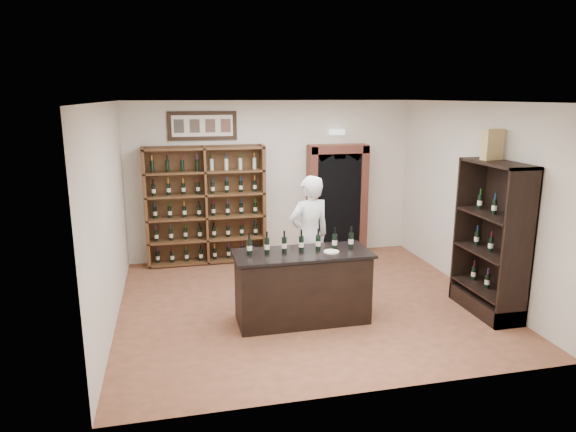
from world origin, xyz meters
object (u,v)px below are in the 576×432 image
Objects in this scene: side_cabinet at (491,262)px; shopkeeper at (309,236)px; counter_bottle_0 at (249,247)px; tasting_counter at (302,287)px; wine_crate at (492,145)px; wine_shelf at (206,205)px.

shopkeeper is (-2.37, 1.26, 0.20)m from side_cabinet.
side_cabinet is 2.69m from shopkeeper.
side_cabinet is at bearing -6.18° from counter_bottle_0.
tasting_counter is 0.99× the size of shopkeeper.
counter_bottle_0 is 0.16× the size of shopkeeper.
side_cabinet is at bearing -100.00° from wine_crate.
wine_crate is at bearing -2.46° from counter_bottle_0.
wine_shelf is 5.12× the size of wine_crate.
wine_shelf is at bearing 97.57° from counter_bottle_0.
side_cabinet is (3.82, -3.23, -0.35)m from wine_shelf.
wine_shelf is at bearing 139.79° from side_cabinet.
wine_shelf is 2.89m from counter_bottle_0.
side_cabinet is at bearing 138.15° from shopkeeper.
wine_crate reaches higher than shopkeeper.
wine_crate is at bearing -38.20° from wine_shelf.
counter_bottle_0 is 1.40m from shopkeeper.
counter_bottle_0 is 3.69m from wine_crate.
tasting_counter is at bearing -69.44° from wine_shelf.
shopkeeper is 4.43× the size of wine_crate.
tasting_counter is at bearing 167.93° from wine_crate.
tasting_counter is at bearing 55.70° from shopkeeper.
counter_bottle_0 reaches higher than tasting_counter.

